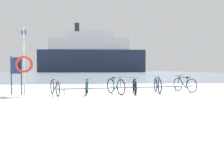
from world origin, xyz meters
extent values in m
cube|color=white|center=(0.00, -1.00, -0.04)|extent=(80.00, 22.00, 0.08)
cube|color=slate|center=(0.00, 65.00, -0.04)|extent=(80.00, 110.00, 0.08)
cube|color=#47474C|center=(0.00, 10.00, -0.02)|extent=(80.00, 0.50, 0.05)
cylinder|color=#4C5156|center=(-0.69, 3.12, 0.28)|extent=(6.21, 0.99, 0.05)
cylinder|color=#4C5156|center=(-3.48, 2.70, 0.14)|extent=(0.04, 0.04, 0.28)
cylinder|color=#4C5156|center=(2.10, 3.54, 0.14)|extent=(0.04, 0.04, 0.28)
torus|color=black|center=(-3.70, 2.28, 0.33)|extent=(0.29, 0.62, 0.65)
torus|color=black|center=(-4.11, 3.27, 0.33)|extent=(0.29, 0.62, 0.65)
cylinder|color=gray|center=(-3.83, 2.60, 0.44)|extent=(0.25, 0.53, 0.56)
cylinder|color=gray|center=(-3.97, 2.93, 0.42)|extent=(0.11, 0.19, 0.49)
cylinder|color=gray|center=(-3.87, 2.68, 0.69)|extent=(0.30, 0.66, 0.08)
cylinder|color=gray|center=(-4.02, 3.06, 0.25)|extent=(0.21, 0.45, 0.18)
cylinder|color=gray|center=(-3.72, 2.32, 0.52)|extent=(0.08, 0.12, 0.39)
cube|color=black|center=(-4.00, 3.00, 0.70)|extent=(0.15, 0.22, 0.05)
cylinder|color=gray|center=(-3.73, 2.35, 0.76)|extent=(0.43, 0.20, 0.02)
torus|color=black|center=(-2.49, 2.51, 0.31)|extent=(0.07, 0.63, 0.62)
torus|color=black|center=(-2.44, 3.48, 0.31)|extent=(0.07, 0.63, 0.62)
cylinder|color=#2D8C60|center=(-2.47, 2.83, 0.43)|extent=(0.06, 0.51, 0.53)
cylinder|color=#2D8C60|center=(-2.46, 3.14, 0.40)|extent=(0.04, 0.18, 0.47)
cylinder|color=#2D8C60|center=(-2.47, 2.90, 0.66)|extent=(0.07, 0.64, 0.08)
cylinder|color=#2D8C60|center=(-2.45, 3.28, 0.24)|extent=(0.06, 0.43, 0.17)
cylinder|color=#2D8C60|center=(-2.48, 2.55, 0.50)|extent=(0.04, 0.11, 0.37)
cube|color=black|center=(-2.45, 3.22, 0.68)|extent=(0.09, 0.20, 0.05)
cylinder|color=#2D8C60|center=(-2.48, 2.58, 0.73)|extent=(0.46, 0.05, 0.02)
torus|color=black|center=(-0.92, 2.49, 0.36)|extent=(0.34, 0.68, 0.72)
torus|color=black|center=(-1.31, 3.38, 0.36)|extent=(0.34, 0.68, 0.72)
cylinder|color=#2D8C60|center=(-1.05, 2.78, 0.49)|extent=(0.24, 0.48, 0.61)
cylinder|color=#2D8C60|center=(-1.18, 3.06, 0.46)|extent=(0.11, 0.18, 0.54)
cylinder|color=#2D8C60|center=(-1.08, 2.84, 0.76)|extent=(0.29, 0.59, 0.09)
cylinder|color=#2D8C60|center=(-1.23, 3.19, 0.28)|extent=(0.20, 0.40, 0.20)
cylinder|color=#2D8C60|center=(-0.94, 2.52, 0.57)|extent=(0.08, 0.11, 0.43)
cube|color=black|center=(-1.21, 3.13, 0.77)|extent=(0.15, 0.22, 0.05)
cylinder|color=#2D8C60|center=(-0.95, 2.55, 0.83)|extent=(0.43, 0.21, 0.02)
torus|color=black|center=(-0.12, 3.59, 0.32)|extent=(0.13, 0.65, 0.65)
torus|color=black|center=(-0.24, 2.50, 0.32)|extent=(0.13, 0.65, 0.65)
cylinder|color=#1E2328|center=(-0.16, 3.24, 0.43)|extent=(0.10, 0.57, 0.54)
cylinder|color=#1E2328|center=(-0.20, 2.88, 0.41)|extent=(0.06, 0.20, 0.48)
cylinder|color=#1E2328|center=(-0.17, 3.16, 0.67)|extent=(0.12, 0.71, 0.08)
cylinder|color=#1E2328|center=(-0.21, 2.74, 0.25)|extent=(0.09, 0.48, 0.18)
cylinder|color=#1E2328|center=(-0.12, 3.55, 0.51)|extent=(0.05, 0.12, 0.38)
cube|color=black|center=(-0.21, 2.80, 0.69)|extent=(0.10, 0.21, 0.05)
cylinder|color=#1E2328|center=(-0.13, 3.51, 0.74)|extent=(0.46, 0.08, 0.02)
torus|color=black|center=(1.12, 3.87, 0.35)|extent=(0.12, 0.71, 0.71)
torus|color=black|center=(1.03, 2.90, 0.35)|extent=(0.12, 0.71, 0.71)
cylinder|color=#3359B2|center=(1.09, 3.56, 0.48)|extent=(0.09, 0.52, 0.59)
cylinder|color=#3359B2|center=(1.06, 3.24, 0.46)|extent=(0.05, 0.18, 0.53)
cylinder|color=#3359B2|center=(1.08, 3.48, 0.74)|extent=(0.10, 0.64, 0.09)
cylinder|color=#3359B2|center=(1.05, 3.11, 0.27)|extent=(0.08, 0.43, 0.19)
cylinder|color=#3359B2|center=(1.12, 3.83, 0.56)|extent=(0.05, 0.11, 0.42)
cube|color=black|center=(1.05, 3.17, 0.76)|extent=(0.10, 0.21, 0.05)
cylinder|color=#3359B2|center=(1.11, 3.80, 0.82)|extent=(0.46, 0.07, 0.02)
torus|color=black|center=(2.46, 4.14, 0.35)|extent=(0.26, 0.68, 0.70)
torus|color=black|center=(2.77, 3.18, 0.35)|extent=(0.26, 0.68, 0.70)
cylinder|color=#1E2328|center=(2.56, 3.83, 0.48)|extent=(0.20, 0.52, 0.60)
cylinder|color=#1E2328|center=(2.66, 3.52, 0.46)|extent=(0.09, 0.19, 0.53)
cylinder|color=#1E2328|center=(2.59, 3.76, 0.74)|extent=(0.24, 0.64, 0.09)
cylinder|color=#1E2328|center=(2.71, 3.39, 0.27)|extent=(0.17, 0.43, 0.19)
cylinder|color=#1E2328|center=(2.47, 4.11, 0.56)|extent=(0.07, 0.12, 0.42)
cube|color=black|center=(2.69, 3.45, 0.76)|extent=(0.14, 0.21, 0.05)
cylinder|color=#1E2328|center=(2.49, 4.07, 0.82)|extent=(0.44, 0.17, 0.02)
cylinder|color=#33383D|center=(-5.93, 3.15, 0.88)|extent=(0.05, 0.05, 1.77)
cylinder|color=#33383D|center=(-5.45, 3.04, 0.88)|extent=(0.05, 0.05, 1.77)
cube|color=navy|center=(-5.69, 3.10, 1.34)|extent=(0.55, 0.16, 0.75)
cylinder|color=silver|center=(-5.30, 2.99, 1.55)|extent=(0.08, 0.08, 3.10)
cylinder|color=white|center=(-5.30, 2.99, 2.17)|extent=(0.09, 0.09, 0.30)
torus|color=red|center=(-5.30, 2.99, 1.39)|extent=(0.78, 0.12, 0.78)
cube|color=navy|center=(-5.30, 2.99, 2.85)|extent=(0.20, 0.03, 0.20)
cube|color=#232D47|center=(-1.76, 79.76, 4.35)|extent=(42.24, 13.33, 8.70)
cube|color=white|center=(-2.80, 79.83, 11.09)|extent=(31.74, 11.07, 4.79)
cube|color=white|center=(-2.80, 79.83, 14.70)|extent=(19.18, 8.67, 2.44)
cylinder|color=#26262D|center=(-8.00, 80.16, 17.88)|extent=(1.93, 1.93, 3.92)
camera|label=1|loc=(-2.26, -6.98, 1.18)|focal=33.89mm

